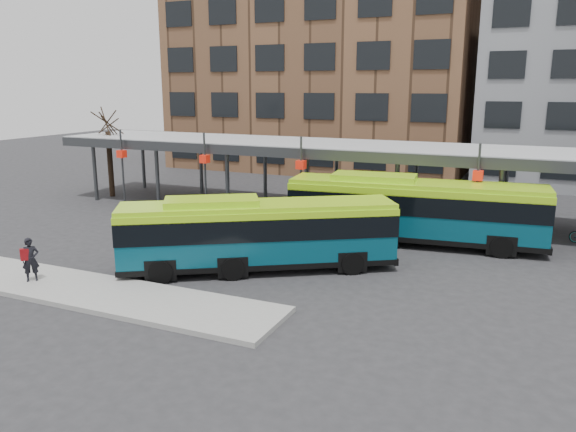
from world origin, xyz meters
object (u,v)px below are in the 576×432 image
object	(u,v)px
bus_front	(257,232)
bus_rear	(413,209)
tree	(110,161)
pedestrian	(30,259)

from	to	relation	value
bus_front	bus_rear	xyz separation A→B (m)	(4.98, 6.58, 0.11)
tree	pedestrian	xyz separation A→B (m)	(9.34, -15.20, -1.40)
tree	bus_front	bearing A→B (deg)	-31.70
bus_front	pedestrian	distance (m)	8.68
tree	pedestrian	distance (m)	17.89
tree	pedestrian	bearing A→B (deg)	-58.44
bus_rear	pedestrian	distance (m)	16.75
pedestrian	bus_rear	bearing A→B (deg)	-2.42
bus_rear	pedestrian	bearing A→B (deg)	-141.79
bus_rear	pedestrian	xyz separation A→B (m)	(-11.96, -11.70, -0.67)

